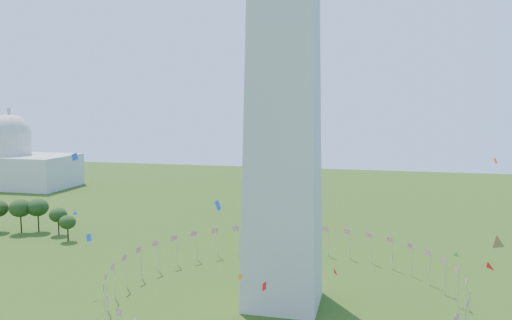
% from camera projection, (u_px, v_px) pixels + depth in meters
% --- Properties ---
extents(flag_ring, '(80.24, 80.24, 9.00)m').
position_uv_depth(flag_ring, '(283.00, 284.00, 116.30)').
color(flag_ring, silver).
rests_on(flag_ring, ground).
extents(capitol_building, '(70.00, 35.00, 46.00)m').
position_uv_depth(capitol_building, '(11.00, 146.00, 281.37)').
color(capitol_building, beige).
rests_on(capitol_building, ground).
extents(kites_aloft, '(123.44, 62.41, 35.50)m').
position_uv_depth(kites_aloft, '(339.00, 247.00, 86.02)').
color(kites_aloft, red).
rests_on(kites_aloft, ground).
extents(tree_line_west, '(54.68, 15.42, 12.10)m').
position_uv_depth(tree_line_west, '(14.00, 218.00, 180.56)').
color(tree_line_west, '#294A18').
rests_on(tree_line_west, ground).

